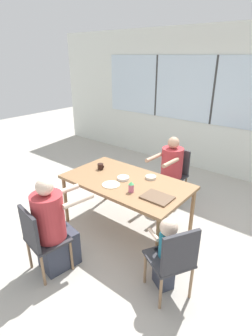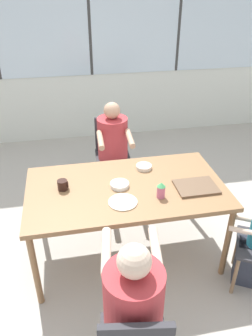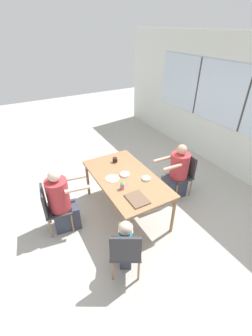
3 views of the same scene
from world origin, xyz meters
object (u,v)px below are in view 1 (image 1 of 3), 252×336
Objects in this scene: chair_for_man_blue_shirt at (176,170)px; person_man_blue_shirt at (170,174)px; person_toddler at (166,254)px; coffee_mug at (101,167)px; bowl_white_shallow at (151,177)px; person_woman_green_shirt at (53,229)px; chair_for_toddler at (174,258)px; sippy_cup at (131,187)px; bowl_cereal at (123,178)px; chair_for_woman_green_shirt at (39,236)px.

person_man_blue_shirt reaches higher than chair_for_man_blue_shirt.
coffee_mug is at bearing 97.38° from person_toddler.
bowl_white_shallow is (0.16, -0.81, 0.28)m from person_man_blue_shirt.
person_woman_green_shirt is 12.68× the size of coffee_mug.
chair_for_man_blue_shirt is at bearing 63.69° from coffee_mug.
chair_for_toddler is 5.91× the size of bowl_white_shallow.
person_toddler is 0.88m from sippy_cup.
chair_for_toddler is 5.35× the size of bowl_cereal.
chair_for_man_blue_shirt is 1.27m from bowl_cereal.
person_man_blue_shirt reaches higher than chair_for_toddler.
chair_for_toddler is at bearing -22.59° from coffee_mug.
person_toddler reaches higher than chair_for_toddler.
person_woman_green_shirt is 2.15m from person_man_blue_shirt.
bowl_cereal is (0.11, 1.07, 0.26)m from person_woman_green_shirt.
bowl_cereal is at bearing -137.23° from bowl_white_shallow.
chair_for_toddler is at bearing -25.85° from sippy_cup.
chair_for_man_blue_shirt is at bearing 92.89° from chair_for_woman_green_shirt.
person_man_blue_shirt is 6.96× the size of bowl_cereal.
chair_for_man_blue_shirt is 6.16× the size of sippy_cup.
person_man_blue_shirt reaches higher than chair_for_woman_green_shirt.
person_woman_green_shirt is 1.21m from coffee_mug.
chair_for_woman_green_shirt is 1.00× the size of chair_for_man_blue_shirt.
chair_for_toddler is 1.32m from bowl_cereal.
person_woman_green_shirt reaches higher than chair_for_woman_green_shirt.
chair_for_woman_green_shirt is 5.91× the size of bowl_white_shallow.
bowl_white_shallow is at bearing 93.33° from sippy_cup.
chair_for_man_blue_shirt reaches higher than bowl_white_shallow.
chair_for_toddler is at bearing -45.00° from bowl_white_shallow.
chair_for_man_blue_shirt is 0.77× the size of person_man_blue_shirt.
person_woman_green_shirt is 1.40m from bowl_white_shallow.
sippy_cup is at bearing 75.89° from chair_for_woman_green_shirt.
person_woman_green_shirt is 1.11m from bowl_cereal.
bowl_white_shallow is at bearing 101.77° from chair_for_man_blue_shirt.
person_woman_green_shirt reaches higher than chair_for_toddler.
chair_for_woman_green_shirt is 0.17m from person_woman_green_shirt.
chair_for_woman_green_shirt and chair_for_toddler have the same top height.
sippy_cup is at bearing -18.80° from coffee_mug.
chair_for_woman_green_shirt is 1.42m from chair_for_toddler.
chair_for_woman_green_shirt reaches higher than bowl_white_shallow.
sippy_cup reaches higher than chair_for_woman_green_shirt.
person_toddler is 1.13m from bowl_white_shallow.
chair_for_toddler is at bearing 121.86° from chair_for_man_blue_shirt.
person_toddler is 5.96× the size of bowl_white_shallow.
coffee_mug is at bearing 161.20° from sippy_cup.
person_woman_green_shirt is 7.19× the size of bowl_cereal.
chair_for_toddler is at bearing 28.79° from person_woman_green_shirt.
chair_for_woman_green_shirt is at bearing 86.89° from person_man_blue_shirt.
coffee_mug is at bearing 113.15° from chair_for_woman_green_shirt.
bowl_white_shallow is (0.74, 0.20, -0.03)m from coffee_mug.
bowl_white_shallow is 0.37m from bowl_cereal.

